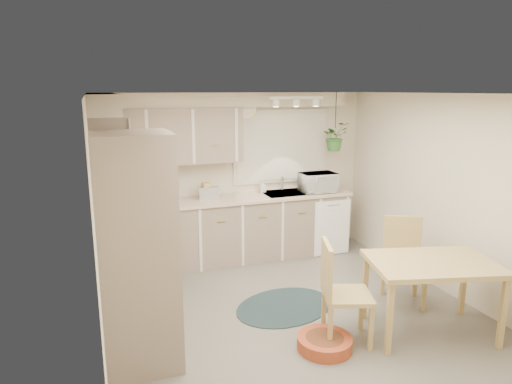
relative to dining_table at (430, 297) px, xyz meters
The scene contains 35 objects.
floor 1.45m from the dining_table, 143.74° to the left, with size 4.20×4.20×0.00m, color #605D55.
ceiling 2.45m from the dining_table, 143.74° to the left, with size 4.20×4.20×0.00m, color white.
wall_back 3.24m from the dining_table, 111.10° to the left, with size 4.00×0.04×2.40m, color beige.
wall_front 1.88m from the dining_table, 131.65° to the right, with size 4.00×0.04×2.40m, color beige.
wall_left 3.34m from the dining_table, 165.17° to the left, with size 0.04×4.20×2.40m, color beige.
wall_right 1.45m from the dining_table, 43.63° to the left, with size 0.04×4.20×2.40m, color beige.
base_cab_left 3.30m from the dining_table, 148.95° to the left, with size 0.60×1.85×0.90m, color gray.
base_cab_back 2.95m from the dining_table, 116.84° to the left, with size 3.60×0.60×0.90m, color gray.
counter_left 3.34m from the dining_table, 148.86° to the left, with size 0.64×1.89×0.04m, color beige.
counter_back 2.99m from the dining_table, 116.93° to the left, with size 3.64×0.64×0.04m, color beige.
oven_stack 2.92m from the dining_table, behind, with size 0.65×0.65×2.10m, color gray.
wall_oven_face 2.61m from the dining_table, 169.65° to the left, with size 0.02×0.56×0.58m, color white.
upper_cab_left 3.76m from the dining_table, 148.25° to the left, with size 0.35×2.00×0.75m, color gray.
upper_cab_back 3.77m from the dining_table, 127.72° to the left, with size 2.00×0.35×0.75m, color gray.
soffit_left 3.99m from the dining_table, 148.46° to the left, with size 0.30×2.00×0.20m, color beige.
soffit_back 3.63m from the dining_table, 115.58° to the left, with size 3.60×0.30×0.20m, color beige.
cooktop 3.08m from the dining_table, 158.11° to the left, with size 0.52×0.58×0.02m, color white.
range_hood 3.21m from the dining_table, 158.25° to the left, with size 0.40×0.60×0.14m, color white.
window_blinds 3.17m from the dining_table, 98.44° to the left, with size 1.40×0.02×1.00m, color silver.
window_frame 3.18m from the dining_table, 98.41° to the left, with size 1.50×0.02×1.10m, color beige.
sink 2.71m from the dining_table, 99.29° to the left, with size 0.70×0.48×0.10m, color #ACAFB4.
dishwasher_front 2.33m from the dining_table, 85.81° to the left, with size 0.58×0.01×0.83m, color white.
track_light_bar 3.10m from the dining_table, 100.25° to the left, with size 0.80×0.04×0.04m, color white.
wall_clock 3.55m from the dining_table, 108.68° to the left, with size 0.30×0.30×0.03m, color #E2B050.
dining_table is the anchor object (origin of this frame).
chair_left 0.89m from the dining_table, 169.67° to the left, with size 0.47×0.47×1.01m, color tan.
chair_back 0.68m from the dining_table, 74.46° to the left, with size 0.47×0.47×1.00m, color tan.
braided_rug 1.58m from the dining_table, 139.07° to the left, with size 1.20×0.90×0.01m, color black.
pet_bed 1.19m from the dining_table, behind, with size 0.53×0.53×0.12m, color #A63721.
microwave 2.63m from the dining_table, 89.49° to the left, with size 0.52×0.29×0.35m, color white.
soap_bottle 2.94m from the dining_table, 105.47° to the left, with size 0.08×0.18×0.08m, color white.
hanging_plant 2.87m from the dining_table, 83.80° to the left, with size 0.38×0.42×0.33m, color #306629.
coffee_maker 3.53m from the dining_table, 130.52° to the left, with size 0.17×0.20×0.30m, color black.
toaster 3.16m from the dining_table, 121.28° to the left, with size 0.28×0.16×0.17m, color #ACAFB4.
knife_block 3.22m from the dining_table, 121.68° to the left, with size 0.10×0.10×0.23m, color tan.
Camera 1 is at (-1.97, -4.25, 2.44)m, focal length 32.00 mm.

